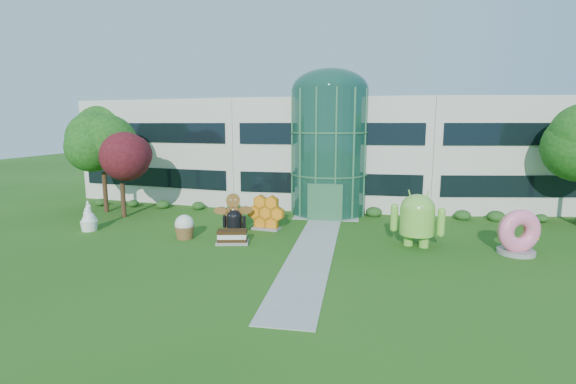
% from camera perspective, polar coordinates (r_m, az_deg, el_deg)
% --- Properties ---
extents(ground, '(140.00, 140.00, 0.00)m').
position_cam_1_polar(ground, '(22.80, 3.00, -9.05)').
color(ground, '#215114').
rests_on(ground, ground).
extents(building, '(46.00, 15.00, 9.30)m').
position_cam_1_polar(building, '(39.65, 6.30, 5.60)').
color(building, beige).
rests_on(building, ground).
extents(atrium, '(6.00, 6.00, 9.80)m').
position_cam_1_polar(atrium, '(33.66, 5.62, 5.39)').
color(atrium, '#194738').
rests_on(atrium, ground).
extents(walkway, '(2.40, 20.00, 0.04)m').
position_cam_1_polar(walkway, '(24.69, 3.58, -7.56)').
color(walkway, '#9E9E93').
rests_on(walkway, ground).
extents(tree_red, '(4.00, 4.00, 6.00)m').
position_cam_1_polar(tree_red, '(34.43, -21.77, 1.68)').
color(tree_red, '#3F0C14').
rests_on(tree_red, ground).
extents(trees_backdrop, '(52.00, 8.00, 8.40)m').
position_cam_1_polar(trees_backdrop, '(34.71, 5.73, 4.35)').
color(trees_backdrop, '#134310').
rests_on(trees_backdrop, ground).
extents(android_green, '(3.74, 3.03, 3.67)m').
position_cam_1_polar(android_green, '(25.63, 17.26, -3.14)').
color(android_green, '#77C53F').
rests_on(android_green, ground).
extents(android_black, '(1.67, 1.18, 1.83)m').
position_cam_1_polar(android_black, '(27.80, -7.38, -3.78)').
color(android_black, black).
rests_on(android_black, ground).
extents(donut, '(2.71, 1.86, 2.57)m').
position_cam_1_polar(donut, '(26.44, 28.90, -4.75)').
color(donut, '#FA5F85').
rests_on(donut, ground).
extents(gingerbread, '(3.03, 1.83, 2.62)m').
position_cam_1_polar(gingerbread, '(28.09, -7.48, -2.82)').
color(gingerbread, brown).
rests_on(gingerbread, ground).
extents(ice_cream_sandwich, '(2.08, 1.32, 0.86)m').
position_cam_1_polar(ice_cream_sandwich, '(25.53, -7.62, -6.09)').
color(ice_cream_sandwich, black).
rests_on(ice_cream_sandwich, ground).
extents(honeycomb, '(2.87, 1.43, 2.16)m').
position_cam_1_polar(honeycomb, '(28.53, -3.00, -3.04)').
color(honeycomb, orange).
rests_on(honeycomb, ground).
extents(froyo, '(1.53, 1.53, 2.07)m').
position_cam_1_polar(froyo, '(31.28, -25.62, -2.94)').
color(froyo, white).
rests_on(froyo, ground).
extents(cupcake, '(1.47, 1.47, 1.54)m').
position_cam_1_polar(cupcake, '(27.16, -13.97, -4.61)').
color(cupcake, white).
rests_on(cupcake, ground).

